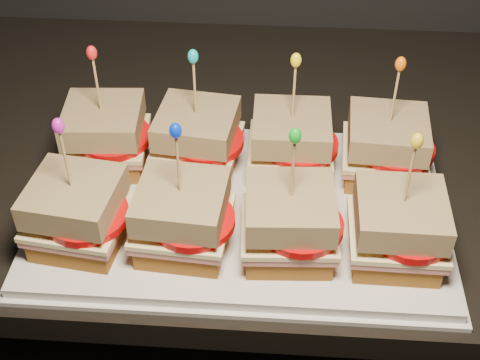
{
  "coord_description": "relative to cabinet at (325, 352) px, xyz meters",
  "views": [
    {
      "loc": [
        0.41,
        0.98,
        1.48
      ],
      "look_at": [
        0.37,
        1.54,
        0.99
      ],
      "focal_mm": 50.0,
      "sensor_mm": 36.0,
      "label": 1
    }
  ],
  "objects": [
    {
      "name": "cabinet",
      "position": [
        0.0,
        0.0,
        0.0
      ],
      "size": [
        2.43,
        0.59,
        0.9
      ],
      "primitive_type": "cube",
      "color": "black",
      "rests_on": "ground"
    },
    {
      "name": "granite_slab",
      "position": [
        0.0,
        -0.0,
        0.47
      ],
      "size": [
        2.47,
        0.63,
        0.04
      ],
      "primitive_type": "cube",
      "color": "black",
      "rests_on": "cabinet"
    },
    {
      "name": "platter",
      "position": [
        -0.14,
        -0.15,
        0.49
      ],
      "size": [
        0.47,
        0.29,
        0.02
      ],
      "primitive_type": "cube",
      "color": "white",
      "rests_on": "granite_slab"
    },
    {
      "name": "platter_rim",
      "position": [
        -0.14,
        -0.15,
        0.49
      ],
      "size": [
        0.48,
        0.3,
        0.01
      ],
      "primitive_type": "cube",
      "color": "white",
      "rests_on": "granite_slab"
    },
    {
      "name": "sandwich_0_bread_bot",
      "position": [
        -0.31,
        -0.09,
        0.52
      ],
      "size": [
        0.09,
        0.09,
        0.02
      ],
      "primitive_type": "cube",
      "rotation": [
        0.0,
        0.0,
        0.06
      ],
      "color": "#5F300E",
      "rests_on": "platter"
    },
    {
      "name": "sandwich_0_ham",
      "position": [
        -0.31,
        -0.09,
        0.53
      ],
      "size": [
        0.1,
        0.1,
        0.01
      ],
      "primitive_type": "cube",
      "rotation": [
        0.0,
        0.0,
        0.06
      ],
      "color": "#C0665F",
      "rests_on": "sandwich_0_bread_bot"
    },
    {
      "name": "sandwich_0_cheese",
      "position": [
        -0.31,
        -0.09,
        0.54
      ],
      "size": [
        0.1,
        0.1,
        0.01
      ],
      "primitive_type": "cube",
      "rotation": [
        0.0,
        0.0,
        0.06
      ],
      "color": "#FFECA2",
      "rests_on": "sandwich_0_ham"
    },
    {
      "name": "sandwich_0_tomato",
      "position": [
        -0.3,
        -0.09,
        0.55
      ],
      "size": [
        0.09,
        0.09,
        0.01
      ],
      "primitive_type": "cylinder",
      "color": "red",
      "rests_on": "sandwich_0_cheese"
    },
    {
      "name": "sandwich_0_bread_top",
      "position": [
        -0.31,
        -0.09,
        0.57
      ],
      "size": [
        0.1,
        0.1,
        0.03
      ],
      "primitive_type": "cube",
      "rotation": [
        0.0,
        0.0,
        0.06
      ],
      "color": "brown",
      "rests_on": "sandwich_0_tomato"
    },
    {
      "name": "sandwich_0_pick",
      "position": [
        -0.31,
        -0.09,
        0.61
      ],
      "size": [
        0.0,
        0.0,
        0.09
      ],
      "primitive_type": "cylinder",
      "color": "tan",
      "rests_on": "sandwich_0_bread_top"
    },
    {
      "name": "sandwich_0_frill",
      "position": [
        -0.31,
        -0.09,
        0.66
      ],
      "size": [
        0.01,
        0.01,
        0.02
      ],
      "primitive_type": "ellipsoid",
      "color": "red",
      "rests_on": "sandwich_0_pick"
    },
    {
      "name": "sandwich_1_bread_bot",
      "position": [
        -0.2,
        -0.09,
        0.52
      ],
      "size": [
        0.1,
        0.1,
        0.02
      ],
      "primitive_type": "cube",
      "rotation": [
        0.0,
        0.0,
        -0.12
      ],
      "color": "#5F300E",
      "rests_on": "platter"
    },
    {
      "name": "sandwich_1_ham",
      "position": [
        -0.2,
        -0.09,
        0.53
      ],
      "size": [
        0.11,
        0.1,
        0.01
      ],
      "primitive_type": "cube",
      "rotation": [
        0.0,
        0.0,
        -0.12
      ],
      "color": "#C0665F",
      "rests_on": "sandwich_1_bread_bot"
    },
    {
      "name": "sandwich_1_cheese",
      "position": [
        -0.2,
        -0.09,
        0.54
      ],
      "size": [
        0.11,
        0.11,
        0.01
      ],
      "primitive_type": "cube",
      "rotation": [
        0.0,
        0.0,
        -0.12
      ],
      "color": "#FFECA2",
      "rests_on": "sandwich_1_ham"
    },
    {
      "name": "sandwich_1_tomato",
      "position": [
        -0.19,
        -0.09,
        0.55
      ],
      "size": [
        0.09,
        0.09,
        0.01
      ],
      "primitive_type": "cylinder",
      "color": "red",
      "rests_on": "sandwich_1_cheese"
    },
    {
      "name": "sandwich_1_bread_top",
      "position": [
        -0.2,
        -0.09,
        0.57
      ],
      "size": [
        0.1,
        0.1,
        0.03
      ],
      "primitive_type": "cube",
      "rotation": [
        0.0,
        0.0,
        -0.12
      ],
      "color": "brown",
      "rests_on": "sandwich_1_tomato"
    },
    {
      "name": "sandwich_1_pick",
      "position": [
        -0.2,
        -0.09,
        0.61
      ],
      "size": [
        0.0,
        0.0,
        0.09
      ],
      "primitive_type": "cylinder",
      "color": "tan",
      "rests_on": "sandwich_1_bread_top"
    },
    {
      "name": "sandwich_1_frill",
      "position": [
        -0.2,
        -0.09,
        0.66
      ],
      "size": [
        0.01,
        0.01,
        0.02
      ],
      "primitive_type": "ellipsoid",
      "color": "#11A7B7",
      "rests_on": "sandwich_1_pick"
    },
    {
      "name": "sandwich_2_bread_bot",
      "position": [
        -0.09,
        -0.09,
        0.52
      ],
      "size": [
        0.09,
        0.09,
        0.02
      ],
      "primitive_type": "cube",
      "rotation": [
        0.0,
        0.0,
        0.01
      ],
      "color": "#5F300E",
      "rests_on": "platter"
    },
    {
      "name": "sandwich_2_ham",
      "position": [
        -0.09,
        -0.09,
        0.53
      ],
      "size": [
        0.1,
        0.09,
        0.01
      ],
      "primitive_type": "cube",
      "rotation": [
        0.0,
        0.0,
        0.01
      ],
      "color": "#C0665F",
      "rests_on": "sandwich_2_bread_bot"
    },
    {
      "name": "sandwich_2_cheese",
      "position": [
        -0.09,
        -0.09,
        0.54
      ],
      "size": [
        0.1,
        0.1,
        0.01
      ],
      "primitive_type": "cube",
      "rotation": [
        0.0,
        0.0,
        0.01
      ],
      "color": "#FFECA2",
      "rests_on": "sandwich_2_ham"
    },
    {
      "name": "sandwich_2_tomato",
      "position": [
        -0.08,
        -0.09,
        0.55
      ],
      "size": [
        0.09,
        0.09,
        0.01
      ],
      "primitive_type": "cylinder",
      "color": "red",
      "rests_on": "sandwich_2_cheese"
    },
    {
      "name": "sandwich_2_bread_top",
      "position": [
        -0.09,
        -0.09,
        0.57
      ],
      "size": [
        0.09,
        0.09,
        0.03
      ],
      "primitive_type": "cube",
      "rotation": [
        0.0,
        0.0,
        0.01
      ],
      "color": "brown",
      "rests_on": "sandwich_2_tomato"
    },
    {
      "name": "sandwich_2_pick",
      "position": [
        -0.09,
        -0.09,
        0.61
      ],
      "size": [
        0.0,
        0.0,
        0.09
      ],
      "primitive_type": "cylinder",
      "color": "tan",
      "rests_on": "sandwich_2_bread_top"
    },
    {
      "name": "sandwich_2_frill",
      "position": [
        -0.09,
        -0.09,
        0.66
      ],
      "size": [
        0.01,
        0.01,
        0.02
      ],
      "primitive_type": "ellipsoid",
      "color": "#FEEC11",
      "rests_on": "sandwich_2_pick"
    },
    {
      "name": "sandwich_3_bread_bot",
      "position": [
        0.02,
        -0.09,
        0.52
      ],
      "size": [
        0.09,
        0.09,
        0.02
      ],
      "primitive_type": "cube",
      "rotation": [
        0.0,
        0.0,
        -0.06
      ],
      "color": "#5F300E",
      "rests_on": "platter"
    },
    {
      "name": "sandwich_3_ham",
      "position": [
        0.02,
        -0.09,
        0.53
      ],
      "size": [
        0.1,
        0.1,
        0.01
      ],
      "primitive_type": "cube",
      "rotation": [
        0.0,
        0.0,
        -0.06
      ],
      "color": "#C0665F",
      "rests_on": "sandwich_3_bread_bot"
    },
    {
      "name": "sandwich_3_cheese",
      "position": [
        0.02,
        -0.09,
        0.54
      ],
      "size": [
        0.1,
        0.1,
        0.01
      ],
      "primitive_type": "cube",
      "rotation": [
        0.0,
        0.0,
        -0.06
      ],
      "color": "#FFECA2",
      "rests_on": "sandwich_3_ham"
    },
    {
      "name": "sandwich_3_tomato",
      "position": [
        0.03,
        -0.09,
        0.55
      ],
      "size": [
        0.09,
        0.09,
        0.01
      ],
      "primitive_type": "cylinder",
      "color": "red",
      "rests_on": "sandwich_3_cheese"
    },
    {
      "name": "sandwich_3_bread_top",
      "position": [
        0.02,
        -0.09,
        0.57
      ],
      "size": [
        0.1,
        0.1,
        0.03
      ],
      "primitive_type": "cube",
      "rotation": [
        0.0,
        0.0,
        -0.06
      ],
      "color": "brown",
      "rests_on": "sandwich_3_tomato"
    },
    {
      "name": "sandwich_3_pick",
      "position": [
        0.02,
        -0.09,
        0.61
      ],
      "size": [
        0.0,
        0.0,
        0.09
      ],
      "primitive_type": "cylinder",
      "color": "tan",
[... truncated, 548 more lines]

